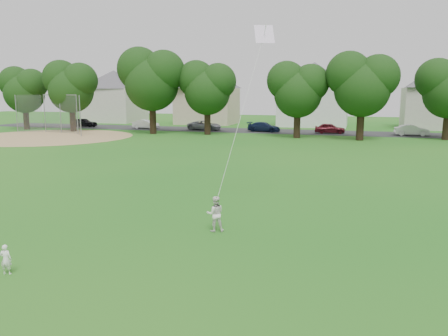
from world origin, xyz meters
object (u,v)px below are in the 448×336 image
(toddler, at_px, (6,259))
(older_boy, at_px, (215,214))
(baseball_backstop, at_px, (57,114))
(kite, at_px, (241,114))

(toddler, relative_size, older_boy, 0.66)
(baseball_backstop, bearing_deg, toddler, -54.24)
(toddler, distance_m, baseball_backstop, 42.96)
(toddler, relative_size, kite, 0.11)
(kite, bearing_deg, toddler, -123.48)
(older_boy, bearing_deg, toddler, 26.74)
(kite, bearing_deg, older_boy, -102.72)
(toddler, height_order, baseball_backstop, baseball_backstop)
(toddler, distance_m, kite, 9.13)
(older_boy, xyz_separation_m, kite, (0.43, 1.89, 3.37))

